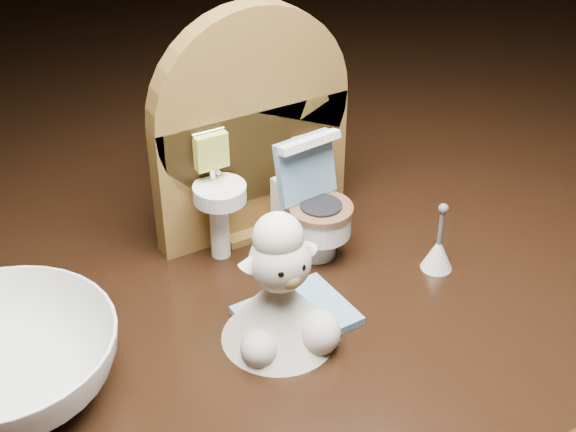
# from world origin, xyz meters

# --- Properties ---
(backdrop_panel) EXTENTS (0.13, 0.05, 0.15)m
(backdrop_panel) POSITION_xyz_m (-0.00, 0.06, 0.07)
(backdrop_panel) COLOR brown
(backdrop_panel) RESTS_ON ground
(toy_toilet) EXTENTS (0.04, 0.05, 0.08)m
(toy_toilet) POSITION_xyz_m (0.02, 0.02, 0.03)
(toy_toilet) COLOR white
(toy_toilet) RESTS_ON ground
(bath_mat) EXTENTS (0.06, 0.05, 0.00)m
(bath_mat) POSITION_xyz_m (-0.02, -0.03, 0.00)
(bath_mat) COLOR #6991B2
(bath_mat) RESTS_ON ground
(toilet_brush) EXTENTS (0.02, 0.02, 0.05)m
(toilet_brush) POSITION_xyz_m (0.08, -0.03, 0.01)
(toilet_brush) COLOR white
(toilet_brush) RESTS_ON ground
(plush_lamb) EXTENTS (0.06, 0.06, 0.08)m
(plush_lamb) POSITION_xyz_m (-0.04, -0.04, 0.03)
(plush_lamb) COLOR beige
(plush_lamb) RESTS_ON ground
(ceramic_bowl) EXTENTS (0.13, 0.13, 0.04)m
(ceramic_bowl) POSITION_xyz_m (-0.18, -0.01, 0.02)
(ceramic_bowl) COLOR white
(ceramic_bowl) RESTS_ON ground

